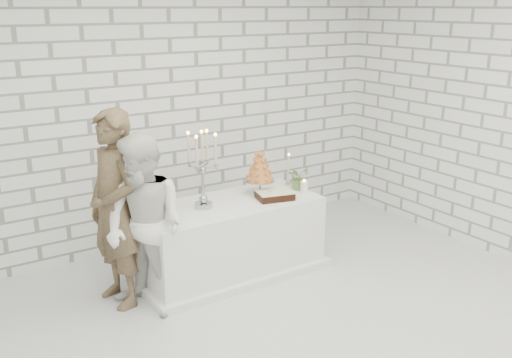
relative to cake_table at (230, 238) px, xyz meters
name	(u,v)px	position (x,y,z in m)	size (l,w,h in m)	color
ground	(281,347)	(-0.35, -1.38, -0.38)	(6.00, 5.00, 0.01)	silver
wall_back	(146,113)	(-0.35, 1.12, 1.12)	(6.00, 0.01, 3.00)	white
cake_table	(230,238)	(0.00, 0.00, 0.00)	(1.80, 0.80, 0.75)	white
groom	(115,209)	(-1.14, 0.05, 0.52)	(0.65, 0.43, 1.79)	brown
bride	(145,227)	(-0.99, -0.26, 0.43)	(0.78, 0.61, 1.60)	white
candelabra	(203,169)	(-0.28, 0.02, 0.75)	(0.31, 0.31, 0.76)	#9C9CA6
croquembouche	(260,172)	(0.40, 0.07, 0.61)	(0.30, 0.30, 0.47)	#A05525
chocolate_cake	(275,195)	(0.44, -0.15, 0.42)	(0.35, 0.25, 0.08)	black
pillar_candle	(304,187)	(0.81, -0.15, 0.44)	(0.08, 0.08, 0.12)	white
extra_taper	(289,170)	(0.85, 0.18, 0.54)	(0.06, 0.06, 0.32)	beige
flowers	(298,177)	(0.84, -0.02, 0.50)	(0.23, 0.20, 0.26)	#4E7737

